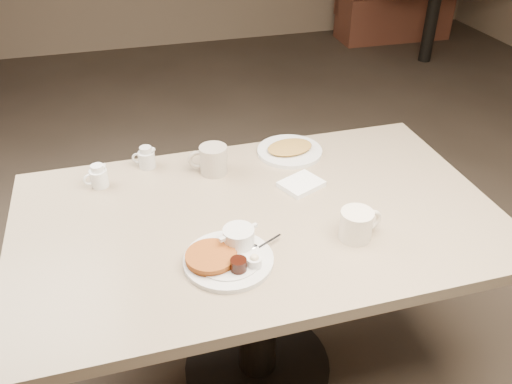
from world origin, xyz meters
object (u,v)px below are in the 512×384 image
object	(u,v)px
coffee_mug_far	(212,160)
creamer_right	(146,158)
coffee_mug_near	(357,224)
creamer_left	(98,177)
diner_table	(258,255)
hash_plate	(290,150)
main_plate	(228,254)

from	to	relation	value
coffee_mug_far	creamer_right	world-z (taller)	coffee_mug_far
coffee_mug_near	creamer_left	bearing A→B (deg)	145.84
diner_table	creamer_left	world-z (taller)	creamer_left
creamer_left	hash_plate	xyz separation A→B (m)	(0.69, 0.04, -0.02)
diner_table	creamer_right	bearing A→B (deg)	128.40
creamer_right	coffee_mug_far	bearing A→B (deg)	-24.26
creamer_right	coffee_mug_near	bearing A→B (deg)	-45.95
coffee_mug_far	hash_plate	world-z (taller)	coffee_mug_far
coffee_mug_near	main_plate	bearing A→B (deg)	179.95
main_plate	hash_plate	size ratio (longest dim) A/B	1.18
diner_table	main_plate	distance (m)	0.30
creamer_right	main_plate	bearing A→B (deg)	-73.85
hash_plate	coffee_mug_near	bearing A→B (deg)	-87.01
coffee_mug_near	hash_plate	size ratio (longest dim) A/B	0.51
coffee_mug_far	creamer_right	size ratio (longest dim) A/B	1.68
main_plate	hash_plate	world-z (taller)	main_plate
main_plate	coffee_mug_near	distance (m)	0.39
main_plate	coffee_mug_near	world-z (taller)	coffee_mug_near
coffee_mug_far	creamer_left	xyz separation A→B (m)	(-0.39, 0.02, -0.01)
diner_table	coffee_mug_far	world-z (taller)	coffee_mug_far
diner_table	creamer_left	xyz separation A→B (m)	(-0.47, 0.30, 0.21)
main_plate	creamer_left	size ratio (longest dim) A/B	3.82
main_plate	creamer_left	distance (m)	0.59
creamer_left	creamer_right	distance (m)	0.19
coffee_mug_near	creamer_right	xyz separation A→B (m)	(-0.55, 0.57, -0.01)
creamer_left	creamer_right	bearing A→B (deg)	26.05
creamer_left	creamer_right	size ratio (longest dim) A/B	0.99
main_plate	creamer_right	world-z (taller)	creamer_right
main_plate	creamer_right	bearing A→B (deg)	106.15
diner_table	hash_plate	world-z (taller)	hash_plate
coffee_mug_far	creamer_left	distance (m)	0.39
diner_table	creamer_right	distance (m)	0.53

